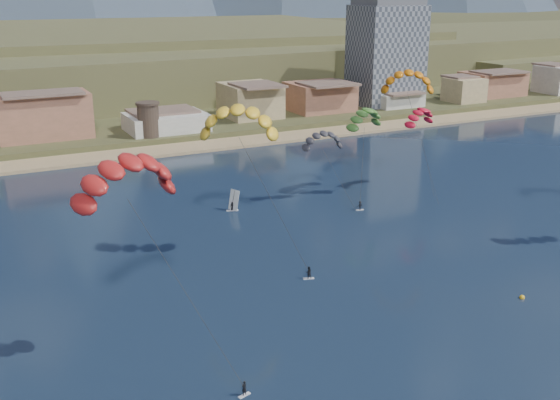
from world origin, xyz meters
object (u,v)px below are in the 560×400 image
at_px(apartment_tower, 386,53).
at_px(kitesurfer_green, 365,116).
at_px(kitesurfer_red, 126,170).
at_px(buoy, 522,297).
at_px(kitesurfer_yellow, 239,117).
at_px(windsurfer, 233,204).
at_px(watchtower, 148,119).

relative_size(apartment_tower, kitesurfer_green, 1.73).
bearing_deg(apartment_tower, kitesurfer_red, -134.04).
bearing_deg(kitesurfer_green, buoy, -99.04).
distance_m(kitesurfer_red, kitesurfer_yellow, 33.42).
bearing_deg(windsurfer, kitesurfer_yellow, -109.24).
xyz_separation_m(watchtower, kitesurfer_red, (-29.77, -99.51, 15.17)).
bearing_deg(watchtower, apartment_tower, 9.93).
relative_size(kitesurfer_red, buoy, 36.60).
bearing_deg(buoy, windsurfer, 111.84).
relative_size(apartment_tower, kitesurfer_yellow, 1.30).
relative_size(kitesurfer_yellow, windsurfer, 6.66).
bearing_deg(kitesurfer_yellow, buoy, -49.23).
xyz_separation_m(kitesurfer_green, windsurfer, (-27.06, -0.11, -13.36)).
xyz_separation_m(apartment_tower, kitesurfer_green, (-54.17, -69.97, -3.29)).
bearing_deg(apartment_tower, kitesurfer_green, -127.75).
xyz_separation_m(watchtower, windsurfer, (-1.23, -56.08, -5.20)).
bearing_deg(watchtower, kitesurfer_green, -65.23).
relative_size(kitesurfer_red, kitesurfer_green, 1.35).
xyz_separation_m(kitesurfer_red, buoy, (47.89, -4.86, -21.43)).
height_order(kitesurfer_yellow, windsurfer, kitesurfer_yellow).
distance_m(kitesurfer_yellow, buoy, 44.35).
bearing_deg(kitesurfer_green, windsurfer, -179.77).
bearing_deg(windsurfer, apartment_tower, 40.78).
relative_size(apartment_tower, watchtower, 3.72).
distance_m(kitesurfer_green, windsurfer, 30.18).
distance_m(windsurfer, buoy, 52.04).
xyz_separation_m(kitesurfer_yellow, kitesurfer_green, (33.48, 18.51, -5.81)).
xyz_separation_m(kitesurfer_red, kitesurfer_yellow, (22.12, 25.03, -1.20)).
height_order(kitesurfer_red, kitesurfer_yellow, kitesurfer_red).
relative_size(kitesurfer_red, windsurfer, 6.79).
bearing_deg(buoy, watchtower, 99.85).
xyz_separation_m(apartment_tower, watchtower, (-80.00, -14.00, -11.45)).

